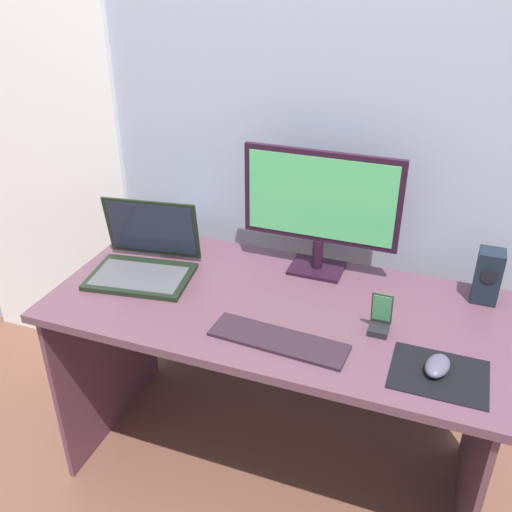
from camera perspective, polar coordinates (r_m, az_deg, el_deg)
name	(u,v)px	position (r m, az deg, el deg)	size (l,w,h in m)	color
ground_plane	(272,462)	(2.27, 1.59, -19.98)	(8.00, 8.00, 0.00)	brown
wall_back	(319,101)	(1.95, 6.29, 15.15)	(6.00, 0.04, 2.50)	#949DB1
door_left	(34,138)	(2.54, -21.41, 10.99)	(0.82, 0.02, 2.02)	white
desk	(274,340)	(1.88, 1.83, -8.45)	(1.41, 0.67, 0.72)	#573643
monitor	(320,205)	(1.86, 6.47, 5.06)	(0.52, 0.14, 0.43)	black
speaker_right	(488,276)	(1.90, 22.23, -1.88)	(0.08, 0.08, 0.17)	black
laptop	(144,260)	(1.96, -11.14, -0.40)	(0.37, 0.32, 0.24)	black
fishbowl	(175,225)	(2.12, -8.08, 3.06)	(0.16, 0.16, 0.16)	silver
keyboard_external	(278,340)	(1.63, 2.25, -8.43)	(0.40, 0.11, 0.01)	black
mousepad	(439,374)	(1.59, 17.87, -11.22)	(0.25, 0.20, 0.00)	black
mouse	(437,366)	(1.59, 17.74, -10.45)	(0.06, 0.10, 0.04)	#4C465A
phone_in_dock	(380,318)	(1.68, 12.38, -6.08)	(0.06, 0.06, 0.14)	black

